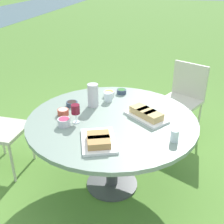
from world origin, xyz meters
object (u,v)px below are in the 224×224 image
Objects in this scene: dining_table at (112,127)px; chair_near_left at (184,94)px; water_pitcher at (93,95)px; wine_glass at (75,110)px.

chair_near_left is at bearing -29.44° from dining_table.
dining_table is 0.36m from water_pitcher.
water_pitcher is at bearing 47.00° from dining_table.
chair_near_left is 1.63m from wine_glass.
dining_table is 6.77× the size of water_pitcher.
water_pitcher reaches higher than wine_glass.
dining_table is 1.34m from chair_near_left.
water_pitcher reaches higher than chair_near_left.
water_pitcher is 1.34× the size of wine_glass.
water_pitcher is at bearing -9.43° from wine_glass.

